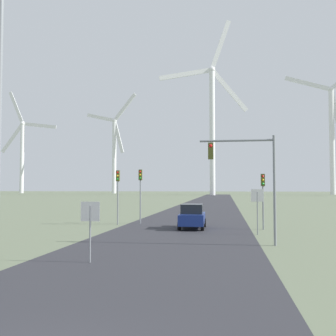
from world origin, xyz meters
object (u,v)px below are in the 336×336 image
wind_turbine_right (332,129)px  car_approaching (192,216)px  traffic_light_mast_overhead (248,167)px  stop_sign_far (257,203)px  traffic_light_post_near_right (263,189)px  wind_turbine_center (212,117)px  stop_sign_near (90,220)px  traffic_light_post_near_left (118,185)px  wind_turbine_far_left (22,149)px  streetlamp (0,50)px  wind_turbine_left (114,147)px  traffic_light_post_mid_left (140,184)px

wind_turbine_right → car_approaching: bearing=-108.0°
traffic_light_mast_overhead → wind_turbine_right: size_ratio=0.10×
traffic_light_mast_overhead → wind_turbine_right: bearing=74.1°
stop_sign_far → traffic_light_post_near_right: traffic_light_post_near_right is taller
wind_turbine_center → wind_turbine_right: size_ratio=1.19×
stop_sign_far → wind_turbine_center: 134.46m
stop_sign_near → traffic_light_post_near_right: traffic_light_post_near_right is taller
traffic_light_mast_overhead → traffic_light_post_near_left: bearing=134.8°
stop_sign_near → traffic_light_post_near_left: (-3.31, 15.96, 1.53)m
wind_turbine_right → stop_sign_near: bearing=-107.5°
wind_turbine_far_left → traffic_light_post_near_right: bearing=-56.6°
stop_sign_far → traffic_light_mast_overhead: (-0.84, -4.71, 2.07)m
streetlamp → car_approaching: 19.41m
traffic_light_mast_overhead → wind_turbine_far_left: bearing=121.9°
stop_sign_near → wind_turbine_far_left: size_ratio=0.04×
traffic_light_post_near_right → car_approaching: (-5.18, -0.09, -2.06)m
traffic_light_mast_overhead → wind_turbine_right: wind_turbine_right is taller
traffic_light_post_near_right → wind_turbine_center: wind_turbine_center is taller
streetlamp → traffic_light_post_near_left: (-1.48, 19.71, -4.33)m
wind_turbine_left → wind_turbine_right: (103.62, -20.02, 4.55)m
car_approaching → wind_turbine_right: size_ratio=0.07×
streetlamp → stop_sign_far: size_ratio=4.21×
traffic_light_post_near_right → wind_turbine_far_left: size_ratio=0.07×
traffic_light_post_near_right → traffic_light_post_mid_left: traffic_light_post_mid_left is taller
streetlamp → wind_turbine_far_left: 217.34m
stop_sign_far → traffic_light_mast_overhead: size_ratio=0.50×
traffic_light_post_near_right → wind_turbine_center: (-7.90, 127.75, 28.21)m
stop_sign_near → stop_sign_far: (7.55, 10.58, 0.33)m
streetlamp → stop_sign_near: 7.20m
stop_sign_near → wind_turbine_center: bearing=89.9°
traffic_light_post_mid_left → traffic_light_mast_overhead: size_ratio=0.78×
wind_turbine_center → traffic_light_post_near_left: bearing=-91.7°
streetlamp → stop_sign_near: streetlamp is taller
streetlamp → wind_turbine_left: size_ratio=0.24×
traffic_light_post_mid_left → stop_sign_near: bearing=-84.5°
wind_turbine_far_left → wind_turbine_left: wind_turbine_far_left is taller
traffic_light_post_near_right → wind_turbine_far_left: wind_turbine_far_left is taller
traffic_light_post_near_left → wind_turbine_far_left: (-102.39, 170.46, 21.12)m
wind_turbine_center → wind_turbine_right: (51.13, 21.29, -2.57)m
traffic_light_post_near_left → car_approaching: 7.10m
stop_sign_far → traffic_light_post_mid_left: traffic_light_post_mid_left is taller
wind_turbine_left → wind_turbine_center: bearing=-38.2°
traffic_light_post_near_left → car_approaching: (6.35, -2.15, -2.35)m
wind_turbine_far_left → wind_turbine_right: wind_turbine_right is taller
traffic_light_post_near_right → traffic_light_post_near_left: bearing=169.9°
stop_sign_far → traffic_light_post_near_left: size_ratio=0.66×
stop_sign_near → traffic_light_post_near_left: bearing=101.7°
traffic_light_post_near_right → wind_turbine_right: 157.29m
stop_sign_far → car_approaching: bearing=144.4°
traffic_light_post_mid_left → streetlamp: bearing=-90.6°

